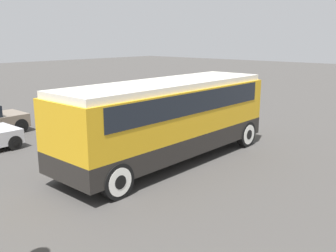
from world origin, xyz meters
The scene contains 2 objects.
ground_plane centered at (0.00, 0.00, 0.00)m, with size 120.00×120.00×0.00m, color #423F3D.
tour_bus centered at (0.10, 0.00, 1.80)m, with size 9.04×2.67×2.99m.
Camera 1 is at (-9.95, -8.90, 4.50)m, focal length 40.00 mm.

